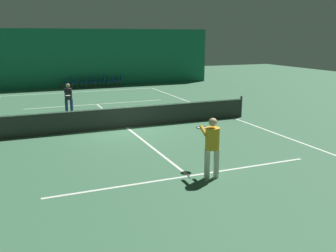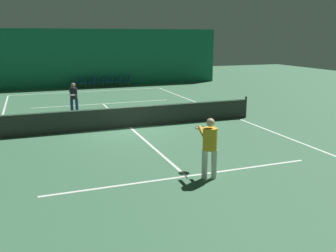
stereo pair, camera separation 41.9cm
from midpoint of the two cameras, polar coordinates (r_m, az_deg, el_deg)
The scene contains 17 objects.
ground_plane at distance 16.81m, azimuth -5.08°, elevation -0.22°, with size 60.00×60.00×0.00m, color #386647.
backdrop_curtain at distance 30.60m, azimuth -12.57°, elevation 10.03°, with size 23.00×0.12×4.55m.
court_line_baseline_far at distance 28.27m, azimuth -11.58°, elevation 5.18°, with size 11.00×0.10×0.00m.
court_line_service_far at distance 22.91m, azimuth -9.38°, elevation 3.36°, with size 8.25×0.10×0.00m.
court_line_service_near at distance 11.04m, azimuth 3.93°, elevation -7.65°, with size 8.25×0.10×0.00m.
court_line_sideline_right at distance 18.97m, azimuth 11.14°, elevation 1.17°, with size 0.10×23.80×0.00m.
court_line_centre at distance 16.81m, azimuth -5.09°, elevation -0.21°, with size 0.10×12.80×0.00m.
tennis_net at distance 16.69m, azimuth -5.12°, elevation 1.48°, with size 12.00×0.10×1.07m.
player_near at distance 10.65m, azimuth 7.45°, elevation -2.68°, with size 0.61×1.44×1.77m.
player_far at distance 19.99m, azimuth -13.59°, elevation 4.44°, with size 0.55×1.37×1.63m.
courtside_chair_0 at distance 30.11m, azimuth -13.69°, elevation 6.50°, with size 0.44×0.44×0.84m.
courtside_chair_1 at distance 30.20m, azimuth -12.36°, elevation 6.59°, with size 0.44×0.44×0.84m.
courtside_chair_2 at distance 30.31m, azimuth -11.03°, elevation 6.68°, with size 0.44×0.44×0.84m.
courtside_chair_3 at distance 30.43m, azimuth -9.71°, elevation 6.76°, with size 0.44×0.44×0.84m.
courtside_chair_4 at distance 30.57m, azimuth -8.40°, elevation 6.84°, with size 0.44×0.44×0.84m.
courtside_chair_5 at distance 30.73m, azimuth -7.11°, elevation 6.91°, with size 0.44×0.44×0.84m.
courtside_chair_6 at distance 30.90m, azimuth -5.82°, elevation 6.98°, with size 0.44×0.44×0.84m.
Camera 2 is at (-4.10, -15.83, 3.99)m, focal length 40.00 mm.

